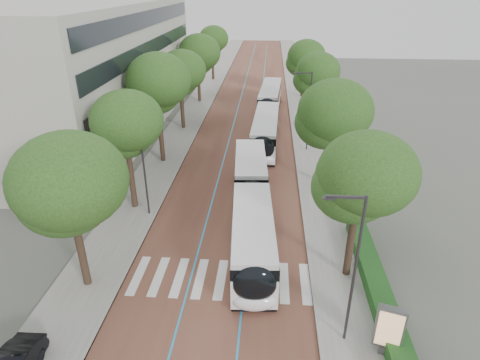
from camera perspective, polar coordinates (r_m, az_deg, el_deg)
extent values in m
plane|color=#51544C|center=(23.87, -3.53, -15.45)|extent=(160.00, 160.00, 0.00)
cube|color=brown|center=(59.82, 1.49, 10.93)|extent=(11.00, 140.00, 0.02)
cube|color=gray|center=(60.61, -5.74, 11.07)|extent=(4.00, 140.00, 0.12)
cube|color=gray|center=(59.94, 8.80, 10.72)|extent=(4.00, 140.00, 0.12)
cube|color=gray|center=(60.32, -3.93, 11.06)|extent=(0.20, 140.00, 0.14)
cube|color=gray|center=(59.82, 6.95, 10.80)|extent=(0.20, 140.00, 0.14)
cube|color=silver|center=(25.58, -14.23, -12.96)|extent=(0.55, 3.60, 0.01)
cube|color=silver|center=(25.25, -11.46, -13.23)|extent=(0.55, 3.60, 0.01)
cube|color=silver|center=(24.96, -8.61, -13.48)|extent=(0.55, 3.60, 0.01)
cube|color=silver|center=(24.74, -5.70, -13.70)|extent=(0.55, 3.60, 0.01)
cube|color=silver|center=(24.58, -2.74, -13.89)|extent=(0.55, 3.60, 0.01)
cube|color=silver|center=(24.49, 0.25, -14.05)|extent=(0.55, 3.60, 0.01)
cube|color=silver|center=(24.45, 3.26, -14.16)|extent=(0.55, 3.60, 0.01)
cube|color=silver|center=(24.49, 6.28, -14.24)|extent=(0.55, 3.60, 0.01)
cube|color=silver|center=(24.58, 9.29, -14.29)|extent=(0.55, 3.60, 0.01)
cube|color=teal|center=(59.91, -0.07, 10.98)|extent=(0.12, 126.00, 0.01)
cube|color=teal|center=(59.77, 3.05, 10.90)|extent=(0.12, 126.00, 0.01)
cube|color=#A5A398|center=(51.51, -22.16, 14.55)|extent=(18.00, 40.00, 14.00)
cube|color=black|center=(49.19, -11.67, 10.61)|extent=(0.12, 38.00, 1.60)
cube|color=black|center=(48.45, -12.02, 14.25)|extent=(0.12, 38.00, 1.60)
cube|color=black|center=(47.92, -12.39, 17.98)|extent=(0.12, 38.00, 1.60)
cube|color=black|center=(47.60, -12.76, 21.55)|extent=(0.12, 38.00, 1.60)
cube|color=#184317|center=(24.23, 19.09, -14.80)|extent=(1.20, 14.00, 0.80)
cylinder|color=#303033|center=(19.20, 15.94, -12.69)|extent=(0.14, 0.14, 8.00)
cube|color=#303033|center=(16.92, 14.90, -2.36)|extent=(1.70, 0.12, 0.12)
cube|color=#303033|center=(16.83, 12.53, -2.53)|extent=(0.50, 0.20, 0.10)
cylinder|color=#303033|center=(41.52, 9.82, 9.49)|extent=(0.14, 0.14, 8.00)
cube|color=#303033|center=(40.52, 9.09, 14.82)|extent=(1.70, 0.12, 0.12)
cube|color=#303033|center=(40.48, 8.06, 14.76)|extent=(0.50, 0.20, 0.10)
cylinder|color=#303033|center=(29.53, -13.54, 2.08)|extent=(0.14, 0.14, 8.00)
cylinder|color=black|center=(24.51, -21.60, -9.65)|extent=(0.44, 0.44, 4.48)
ellipsoid|color=#1F4315|center=(22.50, -23.29, -1.16)|extent=(5.90, 5.90, 5.02)
cylinder|color=black|center=(31.57, -15.12, -0.09)|extent=(0.44, 0.44, 4.65)
ellipsoid|color=#1F4315|center=(29.99, -16.06, 7.17)|extent=(5.13, 5.13, 4.36)
cylinder|color=black|center=(39.35, -11.16, 6.13)|extent=(0.44, 0.44, 5.26)
ellipsoid|color=#1F4315|center=(38.01, -11.79, 12.91)|extent=(5.81, 5.81, 4.94)
cylinder|color=black|center=(48.69, -8.19, 9.80)|extent=(0.44, 0.44, 4.50)
ellipsoid|color=#1F4315|center=(47.71, -8.51, 14.52)|extent=(5.47, 5.47, 4.65)
cylinder|color=black|center=(60.07, -5.84, 13.13)|extent=(0.44, 0.44, 4.61)
ellipsoid|color=#1F4315|center=(59.26, -6.03, 17.07)|extent=(5.95, 5.95, 5.06)
cylinder|color=black|center=(74.57, -3.88, 15.79)|extent=(0.44, 0.44, 4.62)
ellipsoid|color=#1F4315|center=(73.92, -3.98, 18.99)|extent=(5.15, 5.15, 4.38)
cylinder|color=black|center=(24.41, 15.41, -8.77)|extent=(0.44, 0.44, 4.48)
ellipsoid|color=#1F4315|center=(22.39, 16.64, -0.18)|extent=(5.28, 5.28, 4.48)
cylinder|color=black|center=(34.82, 12.10, 2.51)|extent=(0.44, 0.44, 4.33)
ellipsoid|color=#1F4315|center=(33.46, 12.74, 8.69)|extent=(6.01, 6.01, 5.11)
cylinder|color=black|center=(47.85, 10.15, 9.43)|extent=(0.44, 0.44, 4.61)
ellipsoid|color=#1F4315|center=(46.83, 10.57, 14.33)|extent=(4.89, 4.89, 4.16)
cylinder|color=black|center=(63.36, 8.86, 13.34)|extent=(0.44, 0.44, 3.93)
ellipsoid|color=#1F4315|center=(62.67, 9.10, 16.52)|extent=(5.60, 5.60, 4.76)
cylinder|color=black|center=(29.36, 1.62, -2.41)|extent=(2.35, 1.05, 2.30)
cube|color=white|center=(25.28, 1.81, -9.03)|extent=(3.11, 9.50, 1.82)
cube|color=black|center=(24.64, 1.85, -6.87)|extent=(3.14, 9.32, 0.97)
cube|color=silver|center=(24.29, 1.87, -5.61)|extent=(3.05, 9.31, 0.31)
cube|color=black|center=(25.92, 1.78, -10.99)|extent=(3.03, 9.13, 0.35)
cube|color=white|center=(33.43, 1.48, 0.38)|extent=(3.00, 7.89, 1.82)
cube|color=black|center=(32.95, 1.51, 2.16)|extent=(3.03, 7.74, 0.97)
cube|color=silver|center=(32.69, 1.52, 3.19)|extent=(2.94, 7.73, 0.31)
cube|color=black|center=(33.92, 1.46, -1.27)|extent=(2.93, 7.58, 0.35)
ellipsoid|color=black|center=(21.25, 2.10, -14.48)|extent=(2.42, 1.25, 2.28)
ellipsoid|color=white|center=(21.98, 2.05, -16.82)|extent=(2.41, 1.15, 1.14)
cylinder|color=black|center=(23.94, -0.88, -13.68)|extent=(0.36, 1.02, 1.00)
cylinder|color=black|center=(24.00, 4.68, -13.66)|extent=(0.36, 1.02, 1.00)
cylinder|color=black|center=(35.27, -0.41, 0.46)|extent=(0.36, 1.02, 1.00)
cylinder|color=black|center=(35.31, 3.26, 0.45)|extent=(0.36, 1.02, 1.00)
cylinder|color=black|center=(28.25, -0.64, -6.67)|extent=(0.36, 1.02, 1.00)
cylinder|color=black|center=(28.30, 3.97, -6.68)|extent=(0.36, 1.02, 1.00)
cube|color=white|center=(43.32, 3.64, 6.54)|extent=(2.94, 12.08, 1.82)
cube|color=black|center=(42.94, 3.69, 7.97)|extent=(2.97, 11.85, 0.97)
cube|color=silver|center=(42.75, 3.71, 8.79)|extent=(2.88, 11.84, 0.31)
cube|color=black|center=(43.69, 3.60, 5.20)|extent=(2.87, 11.60, 0.35)
ellipsoid|color=black|center=(37.59, 3.20, 4.61)|extent=(2.39, 1.19, 2.28)
ellipsoid|color=white|center=(37.98, 3.15, 2.98)|extent=(2.39, 1.09, 1.14)
cylinder|color=black|center=(40.30, 1.73, 3.87)|extent=(0.34, 1.01, 1.00)
cylinder|color=black|center=(40.20, 4.95, 3.72)|extent=(0.34, 1.01, 1.00)
cylinder|color=black|center=(47.21, 2.49, 7.28)|extent=(0.34, 1.01, 1.00)
cylinder|color=black|center=(47.12, 5.25, 7.16)|extent=(0.34, 1.01, 1.00)
cube|color=white|center=(56.29, 4.30, 11.20)|extent=(3.22, 12.13, 1.82)
cube|color=black|center=(56.00, 4.34, 12.32)|extent=(3.24, 11.89, 0.97)
cube|color=silver|center=(55.85, 4.36, 12.96)|extent=(3.15, 11.89, 0.31)
cube|color=black|center=(56.58, 4.27, 10.14)|extent=(3.14, 11.65, 0.35)
ellipsoid|color=black|center=(50.46, 3.88, 10.30)|extent=(2.41, 1.24, 2.28)
ellipsoid|color=white|center=(50.74, 3.84, 9.05)|extent=(2.41, 1.14, 1.14)
cylinder|color=black|center=(53.12, 2.78, 9.46)|extent=(0.36, 1.02, 1.00)
cylinder|color=black|center=(52.99, 5.25, 9.34)|extent=(0.36, 1.02, 1.00)
cylinder|color=black|center=(60.22, 3.43, 11.48)|extent=(0.36, 1.02, 1.00)
cylinder|color=black|center=(60.10, 5.62, 11.37)|extent=(0.36, 1.02, 1.00)
cube|color=#59595B|center=(21.70, 19.90, -21.58)|extent=(0.72, 0.65, 0.40)
cube|color=#59595B|center=(20.75, 20.49, -19.04)|extent=(1.35, 0.70, 2.30)
cube|color=tan|center=(20.61, 20.47, -19.41)|extent=(1.06, 0.33, 2.00)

